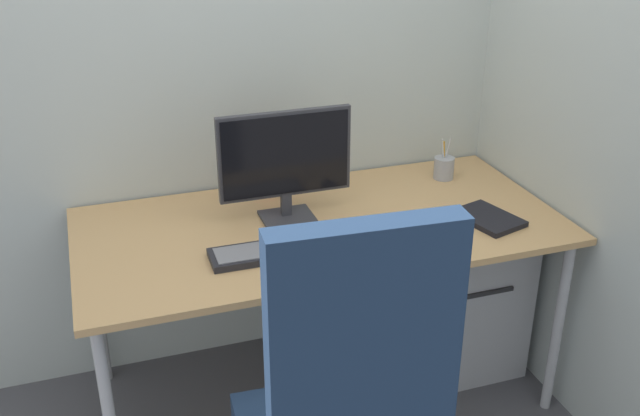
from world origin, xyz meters
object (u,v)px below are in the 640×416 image
object	(u,v)px
mouse	(366,227)
notebook	(488,218)
filing_cabinet	(447,285)
keyboard	(278,250)
coffee_mug	(271,180)
monitor	(285,160)
pen_holder	(444,168)

from	to	relation	value
mouse	notebook	xyz separation A→B (m)	(0.44, -0.05, -0.01)
notebook	filing_cabinet	bearing A→B (deg)	70.53
filing_cabinet	keyboard	xyz separation A→B (m)	(-0.78, -0.27, 0.44)
mouse	coffee_mug	world-z (taller)	coffee_mug
mouse	coffee_mug	distance (m)	0.49
filing_cabinet	mouse	distance (m)	0.68
monitor	keyboard	xyz separation A→B (m)	(-0.10, -0.25, -0.21)
monitor	mouse	bearing A→B (deg)	-42.04
monitor	mouse	distance (m)	0.36
notebook	monitor	bearing A→B (deg)	143.25
notebook	coffee_mug	xyz separation A→B (m)	(-0.66, 0.49, 0.04)
keyboard	mouse	bearing A→B (deg)	8.53
monitor	notebook	xyz separation A→B (m)	(0.67, -0.25, -0.21)
mouse	pen_holder	xyz separation A→B (m)	(0.47, 0.35, 0.02)
filing_cabinet	coffee_mug	bearing A→B (deg)	161.98
notebook	coffee_mug	size ratio (longest dim) A/B	1.98
keyboard	mouse	xyz separation A→B (m)	(0.32, 0.05, 0.01)
coffee_mug	monitor	bearing A→B (deg)	-91.85
filing_cabinet	pen_holder	xyz separation A→B (m)	(0.01, 0.13, 0.47)
monitor	filing_cabinet	bearing A→B (deg)	1.50
monitor	keyboard	bearing A→B (deg)	-111.85
monitor	pen_holder	distance (m)	0.73
pen_holder	filing_cabinet	bearing A→B (deg)	-95.82
notebook	coffee_mug	bearing A→B (deg)	127.36
pen_holder	mouse	bearing A→B (deg)	-143.84
monitor	notebook	size ratio (longest dim) A/B	2.05
monitor	notebook	world-z (taller)	monitor
notebook	keyboard	bearing A→B (deg)	163.75
keyboard	notebook	xyz separation A→B (m)	(0.77, -0.00, -0.00)
pen_holder	coffee_mug	world-z (taller)	pen_holder
filing_cabinet	monitor	world-z (taller)	monitor
pen_holder	monitor	bearing A→B (deg)	-168.22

